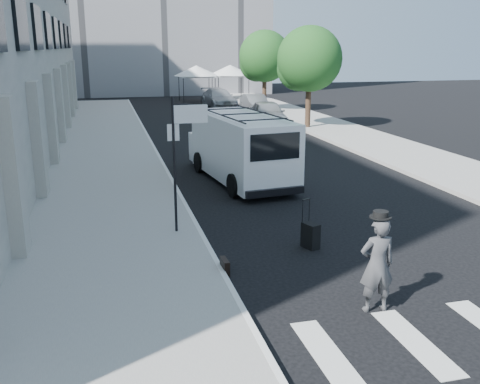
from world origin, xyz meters
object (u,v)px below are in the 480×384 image
briefcase (225,266)px  businessman (377,265)px  suitcase (310,235)px  parked_car_b (255,104)px  parked_car_a (268,114)px  parked_car_c (219,98)px  cargo_van (240,147)px

briefcase → businessman: bearing=-47.0°
businessman → suitcase: size_ratio=1.52×
suitcase → parked_car_b: bearing=56.8°
businessman → parked_car_b: businessman is taller
parked_car_a → parked_car_c: (-0.59, 11.60, -0.07)m
businessman → parked_car_b: size_ratio=0.44×
briefcase → parked_car_a: bearing=68.2°
businessman → parked_car_a: size_ratio=0.39×
parked_car_a → cargo_van: bearing=-105.2°
cargo_van → parked_car_b: size_ratio=1.60×
parked_car_b → parked_car_a: bearing=-99.1°
briefcase → parked_car_c: (6.90, 32.65, 0.57)m
parked_car_a → businessman: bearing=-96.1°
businessman → briefcase: bearing=-41.8°
parked_car_a → parked_car_c: bearing=99.1°
suitcase → parked_car_c: size_ratio=0.24×
businessman → cargo_van: (0.06, 10.51, 0.33)m
cargo_van → parked_car_a: bearing=61.8°
parked_car_a → parked_car_b: parked_car_a is taller
parked_car_a → parked_car_c: size_ratio=0.93×
suitcase → parked_car_b: size_ratio=0.29×
businessman → parked_car_c: 35.29m
parked_car_c → briefcase: bearing=-106.0°
briefcase → parked_car_a: parked_car_a is taller
businessman → parked_car_c: size_ratio=0.36×
cargo_van → parked_car_c: bearing=72.9°
briefcase → parked_car_b: (8.70, 28.15, 0.52)m
cargo_van → businessman: bearing=-97.1°
suitcase → parked_car_b: (6.30, 27.15, 0.36)m
suitcase → parked_car_a: (5.09, 20.05, 0.48)m
parked_car_b → parked_car_c: 4.84m
briefcase → parked_car_a: (7.49, 21.06, 0.64)m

